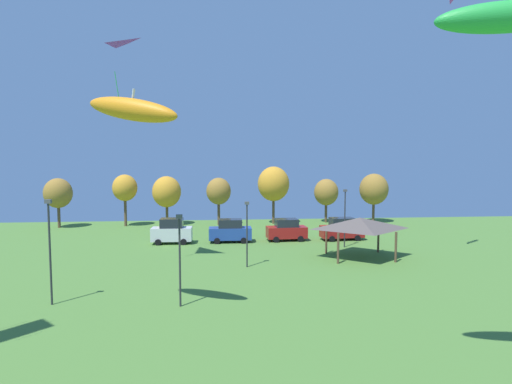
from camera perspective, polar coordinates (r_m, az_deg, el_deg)
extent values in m
ellipsoid|color=green|center=(16.74, 32.33, 20.38)|extent=(4.89, 1.94, 1.21)
cube|color=black|center=(16.83, 32.37, 21.35)|extent=(0.11, 0.16, 1.33)
pyramid|color=purple|center=(32.76, -20.85, 17.66)|extent=(3.29, 3.38, 0.39)
cylinder|color=green|center=(32.71, -19.16, 13.54)|extent=(0.36, 0.32, 2.78)
ellipsoid|color=orange|center=(21.89, -17.24, 11.19)|extent=(5.39, 3.13, 2.02)
cube|color=white|center=(21.94, -17.26, 12.04)|extent=(0.33, 0.26, 1.46)
cube|color=silver|center=(42.78, -11.93, -5.89)|extent=(4.18, 1.79, 1.37)
cube|color=#1E232D|center=(42.59, -11.95, -4.35)|extent=(2.31, 1.62, 0.96)
cylinder|color=black|center=(41.91, -10.32, -7.03)|extent=(0.64, 0.23, 0.64)
cylinder|color=black|center=(43.60, -10.08, -6.58)|extent=(0.64, 0.23, 0.64)
cylinder|color=black|center=(42.26, -13.82, -6.99)|extent=(0.64, 0.23, 0.64)
cylinder|color=black|center=(43.93, -13.44, -6.55)|extent=(0.64, 0.23, 0.64)
cube|color=#234299|center=(42.64, -3.70, -5.91)|extent=(4.48, 1.79, 1.26)
cube|color=#1E232D|center=(42.46, -3.71, -4.49)|extent=(2.47, 1.64, 0.88)
cylinder|color=black|center=(41.93, -1.77, -6.95)|extent=(0.64, 0.22, 0.64)
cylinder|color=black|center=(43.66, -1.88, -6.50)|extent=(0.64, 0.22, 0.64)
cylinder|color=black|center=(41.89, -5.58, -6.98)|extent=(0.64, 0.22, 0.64)
cylinder|color=black|center=(43.62, -5.55, -6.53)|extent=(0.64, 0.22, 0.64)
cube|color=maroon|center=(43.56, 4.38, -5.73)|extent=(4.38, 2.12, 1.21)
cube|color=#1E232D|center=(43.40, 4.38, -4.40)|extent=(2.45, 1.86, 0.84)
cylinder|color=black|center=(43.09, 6.38, -6.67)|extent=(0.65, 0.26, 0.64)
cylinder|color=black|center=(44.87, 5.77, -6.23)|extent=(0.65, 0.26, 0.64)
cylinder|color=black|center=(42.50, 2.89, -6.81)|extent=(0.65, 0.26, 0.64)
cylinder|color=black|center=(44.30, 2.42, -6.35)|extent=(0.65, 0.26, 0.64)
cube|color=maroon|center=(44.78, 12.17, -5.51)|extent=(4.75, 2.04, 1.25)
cube|color=#1E232D|center=(44.61, 12.19, -4.17)|extent=(2.66, 1.75, 0.87)
cylinder|color=black|center=(44.65, 14.29, -6.39)|extent=(0.65, 0.27, 0.64)
cylinder|color=black|center=(46.20, 13.44, -6.02)|extent=(0.65, 0.27, 0.64)
cylinder|color=black|center=(43.60, 10.80, -6.59)|extent=(0.65, 0.27, 0.64)
cylinder|color=black|center=(45.19, 10.05, -6.20)|extent=(0.65, 0.27, 0.64)
cylinder|color=brown|center=(34.38, 11.65, -7.88)|extent=(0.20, 0.20, 2.60)
cylinder|color=brown|center=(36.13, 19.35, -7.45)|extent=(0.20, 0.20, 2.60)
cylinder|color=brown|center=(37.94, 10.00, -6.71)|extent=(0.20, 0.20, 2.60)
cylinder|color=brown|center=(39.53, 17.08, -6.39)|extent=(0.20, 0.20, 2.60)
pyramid|color=#564C47|center=(36.60, 14.61, -4.33)|extent=(6.48, 4.89, 1.00)
cylinder|color=#2D2D33|center=(26.82, -27.34, -7.94)|extent=(0.12, 0.12, 6.08)
cube|color=#4C4C51|center=(26.36, -27.58, -1.20)|extent=(0.36, 0.20, 0.24)
cylinder|color=#2D2D33|center=(24.12, -10.82, -9.91)|extent=(0.12, 0.12, 5.23)
cube|color=#4C4C51|center=(23.60, -10.92, -3.46)|extent=(0.36, 0.20, 0.24)
cylinder|color=#2D2D33|center=(40.75, 12.57, -3.87)|extent=(0.12, 0.12, 5.57)
cube|color=#4C4C51|center=(40.44, 12.63, 0.21)|extent=(0.36, 0.20, 0.24)
cylinder|color=#2D2D33|center=(32.40, -1.30, -6.29)|extent=(0.12, 0.12, 5.10)
cube|color=#4C4C51|center=(32.01, -1.31, -1.59)|extent=(0.36, 0.20, 0.24)
cylinder|color=brown|center=(57.72, -26.33, -3.03)|extent=(0.36, 0.36, 3.18)
ellipsoid|color=olive|center=(57.44, -26.43, -0.14)|extent=(3.51, 3.51, 3.87)
cylinder|color=brown|center=(55.81, -18.15, -2.66)|extent=(0.36, 0.36, 3.90)
ellipsoid|color=gold|center=(55.52, -18.23, 0.57)|extent=(3.21, 3.21, 3.53)
cylinder|color=brown|center=(55.25, -12.59, -3.04)|extent=(0.36, 0.36, 3.08)
ellipsoid|color=gold|center=(54.96, -12.65, 0.04)|extent=(3.82, 3.82, 4.20)
cylinder|color=brown|center=(54.31, -5.34, -2.94)|extent=(0.36, 0.36, 3.35)
ellipsoid|color=olive|center=(54.03, -5.36, 0.12)|extent=(3.30, 3.30, 3.63)
cylinder|color=brown|center=(55.10, 2.50, -2.54)|extent=(0.36, 0.36, 3.89)
ellipsoid|color=gold|center=(54.79, 2.52, 1.17)|extent=(4.33, 4.33, 4.76)
cylinder|color=brown|center=(57.19, 9.96, -2.79)|extent=(0.36, 0.36, 3.01)
ellipsoid|color=olive|center=(56.91, 9.99, -0.02)|extent=(3.39, 3.39, 3.72)
cylinder|color=brown|center=(58.74, 16.42, -2.62)|extent=(0.36, 0.36, 3.21)
ellipsoid|color=olive|center=(58.46, 16.49, 0.39)|extent=(3.98, 3.98, 4.37)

